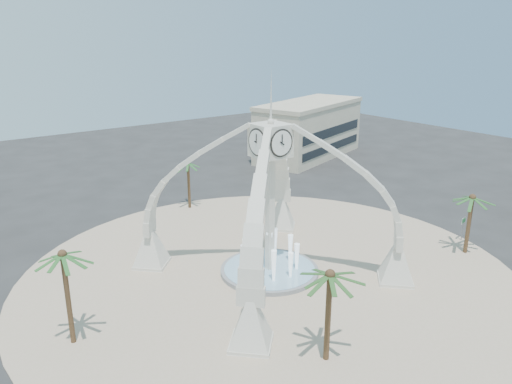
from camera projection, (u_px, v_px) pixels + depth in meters
ground at (269, 273)px, 40.78m from camera, size 140.00×140.00×0.00m
plaza at (269, 273)px, 40.78m from camera, size 40.00×40.00×0.06m
clock_tower at (270, 198)px, 38.80m from camera, size 17.94×17.94×16.30m
fountain at (269, 270)px, 40.70m from camera, size 8.00×8.00×3.62m
building_ne at (309, 129)px, 77.93m from camera, size 21.87×14.17×8.60m
palm_east at (472, 198)px, 42.94m from camera, size 4.24×4.24×5.91m
palm_west at (62, 256)px, 29.80m from camera, size 4.61×4.61×6.80m
palm_north at (188, 164)px, 54.31m from camera, size 3.66×3.66×5.81m
palm_south at (330, 276)px, 28.30m from camera, size 3.90×3.90×6.39m
street_sign at (463, 224)px, 46.61m from camera, size 0.87×0.19×2.40m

